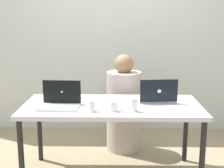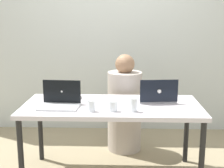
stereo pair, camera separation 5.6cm
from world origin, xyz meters
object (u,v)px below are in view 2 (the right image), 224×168
(person_at_center, at_px, (125,108))
(water_glass_center, at_px, (113,107))
(laptop_front_left, at_px, (60,101))
(laptop_back_left, at_px, (63,96))
(water_glass_left, at_px, (91,107))
(laptop_back_right, at_px, (157,97))
(water_glass_right, at_px, (134,106))

(person_at_center, relative_size, water_glass_center, 12.48)
(laptop_front_left, bearing_deg, laptop_back_left, 95.72)
(person_at_center, distance_m, laptop_front_left, 0.98)
(water_glass_left, height_order, water_glass_center, water_glass_left)
(person_at_center, height_order, laptop_back_right, person_at_center)
(person_at_center, distance_m, laptop_back_right, 0.67)
(laptop_back_left, xyz_separation_m, laptop_back_right, (0.91, 0.01, 0.00))
(laptop_front_left, relative_size, laptop_back_right, 0.96)
(person_at_center, bearing_deg, water_glass_center, 88.92)
(water_glass_right, xyz_separation_m, water_glass_center, (-0.18, 0.01, -0.01))
(laptop_back_left, height_order, water_glass_right, laptop_back_left)
(laptop_front_left, distance_m, laptop_back_right, 0.93)
(person_at_center, xyz_separation_m, water_glass_center, (-0.11, -0.85, 0.27))
(water_glass_center, bearing_deg, water_glass_right, -2.77)
(person_at_center, bearing_deg, laptop_back_left, 48.03)
(laptop_back_left, relative_size, laptop_back_right, 0.85)
(water_glass_center, bearing_deg, laptop_back_right, 38.03)
(person_at_center, xyz_separation_m, laptop_back_right, (0.31, -0.53, 0.28))
(laptop_back_right, bearing_deg, water_glass_right, 48.50)
(laptop_back_left, relative_size, laptop_front_left, 0.88)
(person_at_center, relative_size, laptop_back_right, 2.92)
(person_at_center, height_order, water_glass_right, person_at_center)
(laptop_back_right, distance_m, water_glass_left, 0.69)
(laptop_front_left, bearing_deg, water_glass_left, -20.37)
(water_glass_left, distance_m, water_glass_right, 0.36)
(laptop_back_left, relative_size, water_glass_right, 2.75)
(water_glass_center, bearing_deg, laptop_back_left, 147.87)
(laptop_front_left, relative_size, water_glass_left, 3.69)
(laptop_front_left, xyz_separation_m, water_glass_right, (0.67, -0.13, 0.00))
(person_at_center, distance_m, water_glass_right, 0.91)
(laptop_back_right, height_order, water_glass_left, laptop_back_right)
(laptop_back_right, xyz_separation_m, water_glass_left, (-0.60, -0.34, -0.01))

